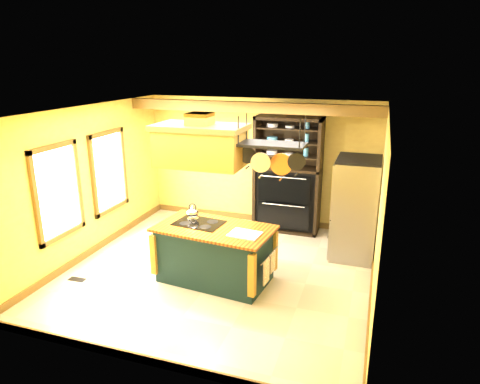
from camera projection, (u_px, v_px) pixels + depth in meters
The scene contains 15 objects.
floor at pixel (219, 270), 7.32m from camera, with size 5.00×5.00×0.00m, color beige.
ceiling at pixel (217, 111), 6.52m from camera, with size 5.00×5.00×0.00m, color white.
wall_back at pixel (260, 162), 9.19m from camera, with size 5.00×0.02×2.70m, color #E8C455.
wall_front at pixel (136, 261), 4.65m from camera, with size 5.00×0.02×2.70m, color #E8C455.
wall_left at pixel (88, 182), 7.67m from camera, with size 0.02×5.00×2.70m, color #E8C455.
wall_right at pixel (380, 211), 6.17m from camera, with size 0.02×5.00×2.70m, color #E8C455.
ceiling_beam at pixel (250, 107), 8.10m from camera, with size 5.00×0.15×0.20m, color brown.
window_near at pixel (58, 192), 6.92m from camera, with size 0.06×1.06×1.56m.
window_far at pixel (109, 172), 8.19m from camera, with size 0.06×1.06×1.56m.
kitchen_island at pixel (215, 253), 6.87m from camera, with size 1.93×1.21×1.11m.
range_hood at pixel (200, 144), 6.41m from camera, with size 1.38×0.78×0.80m.
pot_rack at pixel (272, 151), 6.09m from camera, with size 1.02×0.48×0.87m.
refrigerator at pixel (355, 210), 7.64m from camera, with size 0.78×0.91×1.79m.
hutch at pixel (288, 187), 8.88m from camera, with size 1.35×0.61×2.38m.
floor_register at pixel (77, 279), 7.00m from camera, with size 0.28×0.12×0.01m, color black.
Camera 1 is at (2.40, -6.16, 3.43)m, focal length 32.00 mm.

